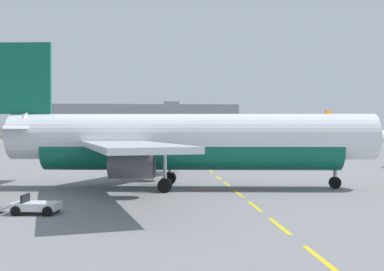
# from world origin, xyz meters

# --- Properties ---
(apron_paint_markings) EXTENTS (8.00, 93.66, 0.01)m
(apron_paint_markings) POSITION_xyz_m (18.00, 36.50, 0.00)
(apron_paint_markings) COLOR yellow
(apron_paint_markings) RESTS_ON ground
(airliner_foreground) EXTENTS (34.82, 34.47, 12.20)m
(airliner_foreground) POSITION_xyz_m (14.06, 23.71, 3.95)
(airliner_foreground) COLOR white
(airliner_foreground) RESTS_ON ground
(airliner_mid_left) EXTENTS (23.26, 22.81, 9.61)m
(airliner_mid_left) POSITION_xyz_m (45.41, 87.22, 3.11)
(airliner_mid_left) COLOR silver
(airliner_mid_left) RESTS_ON ground
(terminal_satellite) EXTENTS (69.85, 24.61, 15.96)m
(terminal_satellite) POSITION_xyz_m (6.24, 165.44, 7.20)
(terminal_satellite) COLOR gray
(terminal_satellite) RESTS_ON ground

